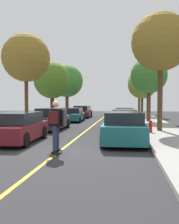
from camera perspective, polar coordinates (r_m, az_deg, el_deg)
ground at (r=10.25m, az=-6.35°, el=-8.42°), size 80.00×80.00×0.00m
center_line at (r=14.11m, az=-2.40°, el=-5.41°), size 0.12×39.20×0.01m
parked_car_left_nearest at (r=12.51m, az=-15.39°, el=-3.30°), size 1.94×4.20×1.40m
parked_car_left_near at (r=17.63m, az=-8.45°, el=-1.58°), size 1.85×4.38×1.45m
parked_car_left_far at (r=24.52m, az=-3.85°, el=-0.62°), size 2.09×4.30×1.28m
parked_car_left_farthest at (r=30.28m, az=-1.63°, el=0.06°), size 1.92×4.65×1.38m
parked_car_right_nearest at (r=11.81m, az=7.61°, el=-3.49°), size 1.99×4.06×1.44m
parked_car_right_near at (r=17.24m, az=7.62°, el=-1.75°), size 1.92×4.15×1.37m
parked_car_right_far at (r=24.05m, az=7.64°, el=-0.64°), size 1.90×4.38×1.31m
street_tree_left_nearest at (r=19.56m, az=-13.85°, el=11.50°), size 3.46×3.46×6.65m
street_tree_left_near at (r=25.80m, az=-8.28°, el=6.92°), size 3.59×3.59×5.64m
street_tree_left_far at (r=32.28m, az=-5.01°, el=6.78°), size 3.97×3.97×6.26m
street_tree_right_nearest at (r=16.62m, az=15.44°, el=14.64°), size 3.52×3.52×7.12m
street_tree_right_near at (r=23.61m, az=12.99°, el=7.86°), size 3.23×3.23×5.70m
street_tree_right_far at (r=31.99m, az=11.57°, el=5.98°), size 3.47×3.47×5.55m
street_tree_right_farthest at (r=38.13m, az=10.95°, el=6.43°), size 3.28×3.28×6.16m
fire_hydrant at (r=15.10m, az=13.32°, el=-3.12°), size 0.20×0.20×0.70m
skateboard at (r=9.45m, az=-7.42°, el=-8.81°), size 0.31×0.86×0.10m
skateboarder at (r=9.28m, az=-7.52°, el=-2.41°), size 0.59×0.71×1.83m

